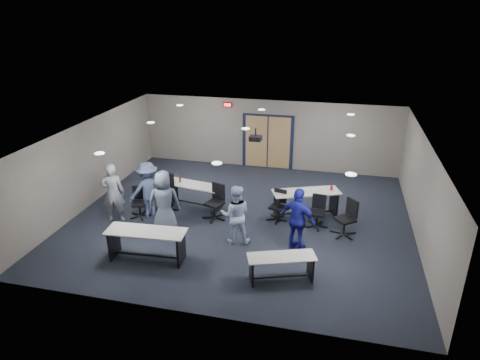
% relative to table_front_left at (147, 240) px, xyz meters
% --- Properties ---
extents(floor, '(10.00, 10.00, 0.00)m').
position_rel_table_front_left_xyz_m(floor, '(1.81, 2.78, -0.56)').
color(floor, black).
rests_on(floor, ground).
extents(back_wall, '(10.00, 0.04, 2.70)m').
position_rel_table_front_left_xyz_m(back_wall, '(1.81, 7.28, 0.79)').
color(back_wall, slate).
rests_on(back_wall, floor).
extents(front_wall, '(10.00, 0.04, 2.70)m').
position_rel_table_front_left_xyz_m(front_wall, '(1.81, -1.72, 0.79)').
color(front_wall, slate).
rests_on(front_wall, floor).
extents(left_wall, '(0.04, 9.00, 2.70)m').
position_rel_table_front_left_xyz_m(left_wall, '(-3.19, 2.78, 0.79)').
color(left_wall, slate).
rests_on(left_wall, floor).
extents(right_wall, '(0.04, 9.00, 2.70)m').
position_rel_table_front_left_xyz_m(right_wall, '(6.81, 2.78, 0.79)').
color(right_wall, slate).
rests_on(right_wall, floor).
extents(ceiling, '(10.00, 9.00, 0.04)m').
position_rel_table_front_left_xyz_m(ceiling, '(1.81, 2.78, 2.14)').
color(ceiling, silver).
rests_on(ceiling, back_wall).
extents(double_door, '(2.00, 0.07, 2.20)m').
position_rel_table_front_left_xyz_m(double_door, '(1.81, 7.24, 0.49)').
color(double_door, black).
rests_on(double_door, back_wall).
extents(exit_sign, '(0.32, 0.07, 0.18)m').
position_rel_table_front_left_xyz_m(exit_sign, '(0.21, 7.22, 1.89)').
color(exit_sign, black).
rests_on(exit_sign, back_wall).
extents(ceiling_projector, '(0.35, 0.32, 0.37)m').
position_rel_table_front_left_xyz_m(ceiling_projector, '(2.11, 3.28, 1.85)').
color(ceiling_projector, black).
rests_on(ceiling_projector, ceiling).
extents(ceiling_can_lights, '(6.24, 5.74, 0.02)m').
position_rel_table_front_left_xyz_m(ceiling_can_lights, '(1.81, 3.03, 2.11)').
color(ceiling_can_lights, silver).
rests_on(ceiling_can_lights, ceiling).
extents(table_front_left, '(2.05, 0.80, 0.82)m').
position_rel_table_front_left_xyz_m(table_front_left, '(0.00, 0.00, 0.00)').
color(table_front_left, silver).
rests_on(table_front_left, floor).
extents(table_front_right, '(1.67, 1.03, 0.64)m').
position_rel_table_front_left_xyz_m(table_front_right, '(3.44, -0.10, -0.12)').
color(table_front_right, silver).
rests_on(table_front_right, floor).
extents(table_back_left, '(1.93, 0.93, 1.03)m').
position_rel_table_front_left_xyz_m(table_back_left, '(0.15, 3.22, -0.04)').
color(table_back_left, silver).
rests_on(table_back_left, floor).
extents(table_back_right, '(2.13, 1.38, 0.96)m').
position_rel_table_front_left_xyz_m(table_back_right, '(3.69, 3.35, 0.01)').
color(table_back_right, silver).
rests_on(table_back_right, floor).
extents(chair_back_a, '(0.76, 0.76, 1.16)m').
position_rel_table_front_left_xyz_m(chair_back_a, '(-0.65, 2.72, 0.02)').
color(chair_back_a, black).
rests_on(chair_back_a, floor).
extents(chair_back_b, '(0.87, 0.87, 1.08)m').
position_rel_table_front_left_xyz_m(chair_back_b, '(1.02, 2.54, -0.02)').
color(chair_back_b, black).
rests_on(chair_back_b, floor).
extents(chair_back_c, '(0.72, 0.72, 0.94)m').
position_rel_table_front_left_xyz_m(chair_back_c, '(2.88, 2.88, -0.09)').
color(chair_back_c, black).
rests_on(chair_back_c, floor).
extents(chair_back_d, '(0.66, 0.66, 0.96)m').
position_rel_table_front_left_xyz_m(chair_back_d, '(4.07, 2.73, -0.08)').
color(chair_back_d, black).
rests_on(chair_back_d, floor).
extents(chair_loose_left, '(0.75, 0.75, 0.95)m').
position_rel_table_front_left_xyz_m(chair_loose_left, '(-1.24, 2.13, -0.08)').
color(chair_loose_left, black).
rests_on(chair_loose_left, floor).
extents(chair_loose_right, '(0.94, 0.94, 1.06)m').
position_rel_table_front_left_xyz_m(chair_loose_right, '(4.85, 2.42, -0.03)').
color(chair_loose_right, black).
rests_on(chair_loose_right, floor).
extents(person_gray, '(0.77, 0.62, 1.83)m').
position_rel_table_front_left_xyz_m(person_gray, '(-1.82, 1.71, 0.36)').
color(person_gray, '#90969D').
rests_on(person_gray, floor).
extents(person_plaid, '(1.04, 0.84, 1.83)m').
position_rel_table_front_left_xyz_m(person_plaid, '(-0.12, 1.48, 0.36)').
color(person_plaid, slate).
rests_on(person_plaid, floor).
extents(person_lightblue, '(0.93, 0.79, 1.66)m').
position_rel_table_front_left_xyz_m(person_lightblue, '(1.97, 1.36, 0.27)').
color(person_lightblue, '#C0D1FF').
rests_on(person_lightblue, floor).
extents(person_navy, '(1.11, 0.84, 1.75)m').
position_rel_table_front_left_xyz_m(person_navy, '(3.65, 1.35, 0.32)').
color(person_navy, '#1B1D95').
rests_on(person_navy, floor).
extents(person_back, '(1.30, 1.21, 1.75)m').
position_rel_table_front_left_xyz_m(person_back, '(-0.96, 2.23, 0.32)').
color(person_back, '#434F78').
rests_on(person_back, floor).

